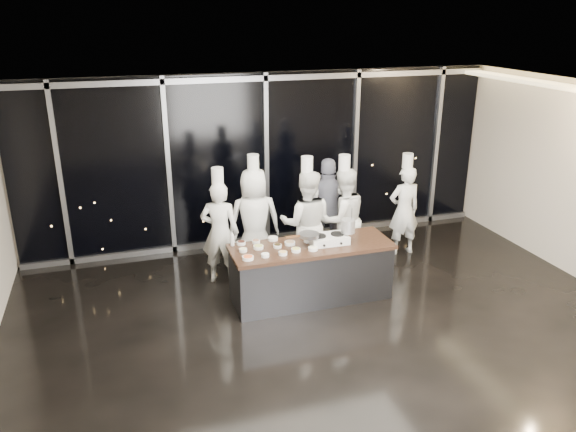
# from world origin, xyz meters

# --- Properties ---
(ground) EXTENTS (9.00, 9.00, 0.00)m
(ground) POSITION_xyz_m (0.00, 0.00, 0.00)
(ground) COLOR black
(ground) RESTS_ON ground
(room_shell) EXTENTS (9.02, 7.02, 3.21)m
(room_shell) POSITION_xyz_m (0.18, 0.00, 2.25)
(room_shell) COLOR beige
(room_shell) RESTS_ON ground
(window_wall) EXTENTS (8.90, 0.11, 3.20)m
(window_wall) POSITION_xyz_m (0.00, 3.43, 1.60)
(window_wall) COLOR black
(window_wall) RESTS_ON ground
(demo_counter) EXTENTS (2.46, 0.86, 0.90)m
(demo_counter) POSITION_xyz_m (0.00, 0.90, 0.45)
(demo_counter) COLOR #35363A
(demo_counter) RESTS_ON ground
(stove) EXTENTS (0.59, 0.38, 0.14)m
(stove) POSITION_xyz_m (0.27, 0.90, 0.96)
(stove) COLOR silver
(stove) RESTS_ON demo_counter
(frying_pan) EXTENTS (0.53, 0.31, 0.05)m
(frying_pan) POSITION_xyz_m (-0.05, 0.90, 1.07)
(frying_pan) COLOR slate
(frying_pan) RESTS_ON stove
(stock_pot) EXTENTS (0.21, 0.21, 0.21)m
(stock_pot) POSITION_xyz_m (0.58, 0.88, 1.15)
(stock_pot) COLOR silver
(stock_pot) RESTS_ON stove
(prep_bowls) EXTENTS (1.40, 0.74, 0.05)m
(prep_bowls) POSITION_xyz_m (-0.51, 0.93, 0.93)
(prep_bowls) COLOR white
(prep_bowls) RESTS_ON demo_counter
(squeeze_bottle) EXTENTS (0.06, 0.06, 0.23)m
(squeeze_bottle) POSITION_xyz_m (-1.14, 1.24, 1.01)
(squeeze_bottle) COLOR silver
(squeeze_bottle) RESTS_ON demo_counter
(chef_far_left) EXTENTS (0.73, 0.61, 1.94)m
(chef_far_left) POSITION_xyz_m (-1.20, 1.92, 0.87)
(chef_far_left) COLOR white
(chef_far_left) RESTS_ON ground
(chef_left) EXTENTS (0.94, 0.65, 2.05)m
(chef_left) POSITION_xyz_m (-0.57, 2.13, 0.92)
(chef_left) COLOR white
(chef_left) RESTS_ON ground
(chef_center) EXTENTS (1.06, 0.94, 2.05)m
(chef_center) POSITION_xyz_m (0.22, 1.75, 0.92)
(chef_center) COLOR white
(chef_center) RESTS_ON ground
(guest) EXTENTS (1.19, 0.78, 1.87)m
(guest) POSITION_xyz_m (0.78, 2.17, 0.94)
(guest) COLOR #131535
(guest) RESTS_ON ground
(chef_right) EXTENTS (0.94, 0.77, 2.01)m
(chef_right) POSITION_xyz_m (0.89, 1.80, 0.90)
(chef_right) COLOR white
(chef_right) RESTS_ON ground
(chef_side) EXTENTS (0.61, 0.40, 1.88)m
(chef_side) POSITION_xyz_m (2.20, 2.06, 0.85)
(chef_side) COLOR white
(chef_side) RESTS_ON ground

